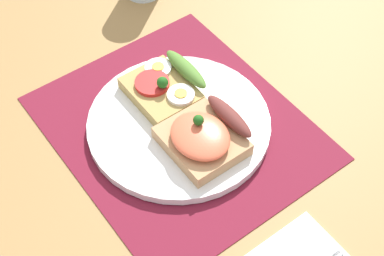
% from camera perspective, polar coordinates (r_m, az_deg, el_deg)
% --- Properties ---
extents(ground_plane, '(1.20, 0.90, 0.03)m').
position_cam_1_polar(ground_plane, '(0.80, -1.28, -0.71)').
color(ground_plane, olive).
extents(placemat, '(0.36, 0.31, 0.00)m').
position_cam_1_polar(placemat, '(0.79, -1.31, 0.07)').
color(placemat, maroon).
rests_on(placemat, ground_plane).
extents(plate, '(0.25, 0.25, 0.01)m').
position_cam_1_polar(plate, '(0.78, -1.32, 0.42)').
color(plate, white).
rests_on(plate, placemat).
extents(sandwich_egg_tomato, '(0.10, 0.09, 0.04)m').
position_cam_1_polar(sandwich_egg_tomato, '(0.80, -2.70, 4.15)').
color(sandwich_egg_tomato, tan).
rests_on(sandwich_egg_tomato, plate).
extents(sandwich_salmon, '(0.10, 0.10, 0.05)m').
position_cam_1_polar(sandwich_salmon, '(0.73, 1.08, -0.92)').
color(sandwich_salmon, tan).
rests_on(sandwich_salmon, plate).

